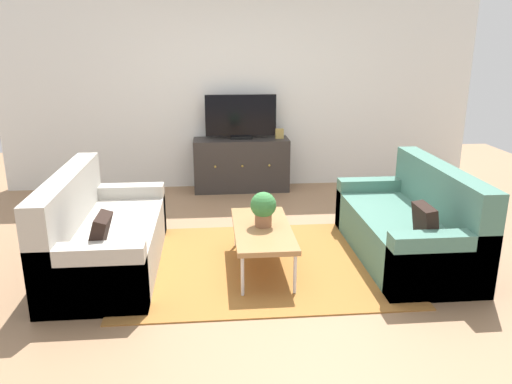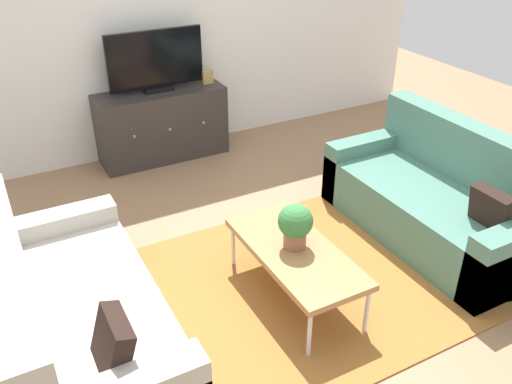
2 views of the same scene
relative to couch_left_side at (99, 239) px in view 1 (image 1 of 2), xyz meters
name	(u,v)px [view 1 (image 1 of 2)]	position (x,y,z in m)	size (l,w,h in m)	color
ground_plane	(259,257)	(1.44, 0.10, -0.29)	(10.00, 10.00, 0.00)	#997251
wall_back	(241,88)	(1.44, 2.65, 1.06)	(6.40, 0.12, 2.70)	white
area_rug	(260,263)	(1.44, -0.05, -0.28)	(2.50, 1.90, 0.01)	#9E662D
couch_left_side	(99,239)	(0.00, 0.00, 0.00)	(0.85, 1.77, 0.88)	#B2ADA3
couch_right_side	(413,228)	(2.88, 0.00, 0.00)	(0.85, 1.77, 0.88)	#4C7A6B
coffee_table	(262,230)	(1.45, -0.13, 0.08)	(0.50, 1.10, 0.39)	#A37547
potted_plant	(263,207)	(1.46, -0.09, 0.28)	(0.23, 0.23, 0.31)	#936042
tv_console	(241,165)	(1.42, 2.37, 0.07)	(1.27, 0.47, 0.70)	#332D2B
flat_screen_tv	(241,117)	(1.42, 2.39, 0.71)	(0.94, 0.16, 0.58)	black
mantel_clock	(279,133)	(1.93, 2.37, 0.48)	(0.11, 0.07, 0.13)	tan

